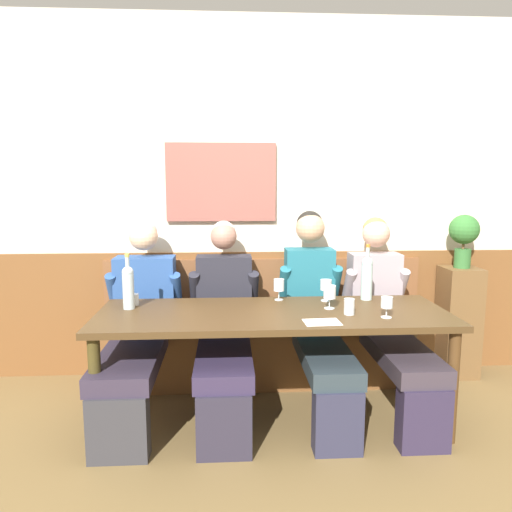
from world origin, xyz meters
TOP-DOWN VIEW (x-y plane):
  - ground_plane at (0.00, 0.00)m, footprint 6.80×6.80m
  - room_wall_back at (-0.00, 1.09)m, footprint 6.80×0.12m
  - wood_wainscot_panel at (0.00, 1.04)m, footprint 6.80×0.03m
  - wall_bench at (0.00, 0.83)m, footprint 2.51×0.42m
  - dining_table at (0.00, 0.17)m, footprint 2.21×0.78m
  - person_right_seat at (-0.90, 0.49)m, footprint 0.54×1.21m
  - person_center_right_seat at (-0.31, 0.46)m, footprint 0.52×1.20m
  - person_center_left_seat at (0.34, 0.50)m, footprint 0.47×1.21m
  - person_left_seat at (0.84, 0.48)m, footprint 0.49×1.21m
  - wine_bottle_green_tall at (-0.92, 0.30)m, footprint 0.07×0.07m
  - wine_bottle_clear_water at (0.68, 0.45)m, footprint 0.08×0.08m
  - wine_glass_left_end at (0.37, 0.22)m, footprint 0.08×0.08m
  - wine_glass_mid_left at (0.67, -0.01)m, footprint 0.07×0.07m
  - wine_glass_center_front at (0.07, 0.47)m, footprint 0.07×0.07m
  - wine_glass_right_end at (0.39, 0.43)m, footprint 0.08×0.08m
  - water_tumbler_center at (-0.91, 0.39)m, footprint 0.06×0.06m
  - water_tumbler_left at (0.46, 0.08)m, footprint 0.06×0.06m
  - tasting_sheet_left_guest at (0.26, -0.08)m, footprint 0.22×0.16m
  - corner_pedestal at (1.55, 0.86)m, footprint 0.28×0.28m
  - potted_plant at (1.55, 0.86)m, footprint 0.23×0.23m

SIDE VIEW (x-z plane):
  - ground_plane at x=0.00m, z-range -0.02..0.00m
  - wall_bench at x=0.00m, z-range -0.19..0.75m
  - corner_pedestal at x=1.55m, z-range 0.00..0.88m
  - wood_wainscot_panel at x=0.00m, z-range 0.00..0.99m
  - person_center_right_seat at x=-0.31m, z-range -0.03..1.23m
  - person_right_seat at x=-0.90m, z-range -0.02..1.26m
  - person_left_seat at x=0.84m, z-range -0.01..1.27m
  - dining_table at x=0.00m, z-range 0.29..1.02m
  - person_center_left_seat at x=0.34m, z-range 0.00..1.33m
  - tasting_sheet_left_guest at x=0.26m, z-range 0.74..0.74m
  - water_tumbler_center at x=-0.91m, z-range 0.74..0.81m
  - water_tumbler_left at x=0.46m, z-range 0.74..0.83m
  - wine_glass_mid_left at x=0.67m, z-range 0.76..0.89m
  - wine_glass_center_front at x=0.07m, z-range 0.76..0.91m
  - wine_glass_right_end at x=0.39m, z-range 0.77..0.91m
  - wine_glass_left_end at x=0.37m, z-range 0.77..0.92m
  - wine_bottle_green_tall at x=-0.92m, z-range 0.71..1.07m
  - wine_bottle_clear_water at x=0.68m, z-range 0.70..1.09m
  - potted_plant at x=1.55m, z-range 0.94..1.35m
  - room_wall_back at x=0.00m, z-range 0.00..2.80m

